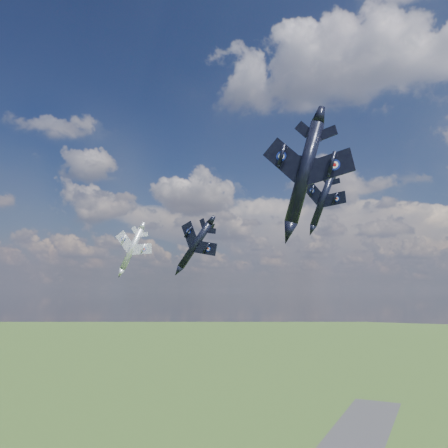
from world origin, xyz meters
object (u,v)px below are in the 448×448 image
at_px(jet_lead_navy, 195,245).
at_px(jet_left_silver, 132,249).
at_px(jet_high_navy, 322,201).
at_px(jet_right_navy, 304,173).

relative_size(jet_lead_navy, jet_left_silver, 0.93).
relative_size(jet_lead_navy, jet_high_navy, 0.97).
height_order(jet_lead_navy, jet_high_navy, jet_high_navy).
relative_size(jet_lead_navy, jet_right_navy, 0.92).
height_order(jet_right_navy, jet_high_navy, jet_high_navy).
xyz_separation_m(jet_right_navy, jet_high_navy, (-7.65, 39.40, 5.14)).
height_order(jet_right_navy, jet_left_silver, jet_right_navy).
distance_m(jet_lead_navy, jet_left_silver, 29.34).
distance_m(jet_lead_navy, jet_right_navy, 38.34).
height_order(jet_lead_navy, jet_right_navy, jet_right_navy).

